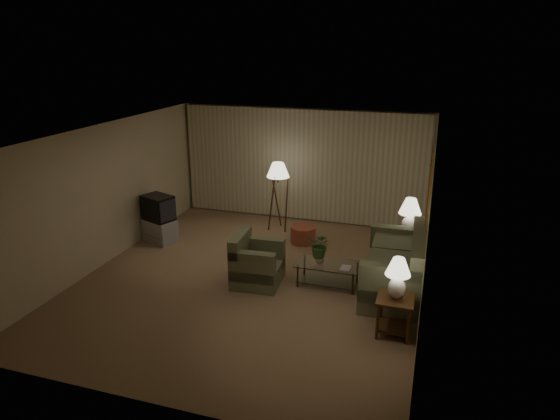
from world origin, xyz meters
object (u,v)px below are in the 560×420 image
Objects in this scene: side_table_near at (395,309)px; ottoman at (303,234)px; floor_lamp at (278,195)px; coffee_table at (328,271)px; vase at (320,259)px; table_lamp_far at (410,214)px; crt_tv at (158,208)px; tv_cabinet at (160,230)px; table_lamp_near at (398,275)px; armchair at (258,264)px; side_table_far at (407,245)px; sofa at (393,269)px.

side_table_near is 1.10× the size of ottoman.
floor_lamp reaches higher than ottoman.
vase is (-0.15, -0.00, 0.21)m from coffee_table.
table_lamp_far reaches higher than vase.
table_lamp_far is 0.66× the size of coffee_table.
side_table_near is at bearing -44.39° from coffee_table.
tv_cabinet is at bearing 0.00° from crt_tv.
side_table_near is 0.81× the size of table_lamp_far.
ottoman is at bearing 36.99° from crt_tv.
crt_tv reaches higher than tv_cabinet.
floor_lamp is at bearing 125.36° from coffee_table.
side_table_near is at bearing 0.00° from table_lamp_near.
floor_lamp reaches higher than tv_cabinet.
crt_tv is (-2.70, 1.21, 0.41)m from armchair.
armchair is at bearing -166.25° from coffee_table.
floor_lamp is at bearing 53.96° from crt_tv.
side_table_far is 0.95× the size of table_lamp_near.
vase reaches higher than tv_cabinet.
table_lamp_near is 4.13× the size of vase.
sofa is at bearing 96.34° from side_table_near.
armchair is at bearing -146.57° from side_table_far.
side_table_near reaches higher than vase.
tv_cabinet is (-2.70, 1.21, -0.11)m from armchair.
crt_tv reaches higher than ottoman.
tv_cabinet is (-5.20, 2.16, -0.72)m from table_lamp_near.
floor_lamp is 10.32× the size of vase.
ottoman is at bearing 36.99° from tv_cabinet.
crt_tv is 4.89× the size of vase.
crt_tv is at bearing 62.15° from armchair.
sofa is at bearing -84.03° from armchair.
floor_lamp is (-2.97, 3.63, -0.14)m from table_lamp_near.
ottoman is at bearing 168.69° from table_lamp_far.
table_lamp_near is at bearing -44.39° from coffee_table.
side_table_near is at bearing -41.22° from vase.
ottoman is at bearing -38.01° from floor_lamp.
coffee_table is (-1.13, -0.10, -0.16)m from sofa.
side_table_near is at bearing -50.75° from floor_lamp.
tv_cabinet is at bearing 157.40° from table_lamp_near.
sofa is 3.36× the size of side_table_far.
floor_lamp is at bearing 129.25° from side_table_near.
table_lamp_far is at bearing -11.31° from ottoman.
table_lamp_far is 5.28m from tv_cabinet.
vase is at bearing 6.99° from crt_tv.
ottoman is (2.99, 0.88, -0.07)m from tv_cabinet.
table_lamp_near is 2.60m from table_lamp_far.
side_table_far is 3.17m from floor_lamp.
crt_tv is at bearing 166.37° from vase.
floor_lamp reaches higher than vase.
armchair is at bearing -3.57° from crt_tv.
floor_lamp is at bearing 160.80° from side_table_far.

